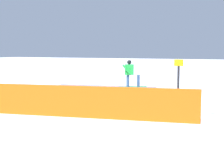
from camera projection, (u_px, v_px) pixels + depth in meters
ground_plane at (106, 96)px, 13.69m from camera, size 120.00×120.00×0.00m
grind_box at (106, 91)px, 13.67m from camera, size 5.13×1.55×0.49m
snowboarder at (130, 72)px, 13.28m from camera, size 1.34×0.95×1.36m
safety_fence at (54, 101)px, 9.40m from camera, size 9.74×1.84×1.11m
trail_marker at (178, 79)px, 12.07m from camera, size 0.40×0.10×1.92m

